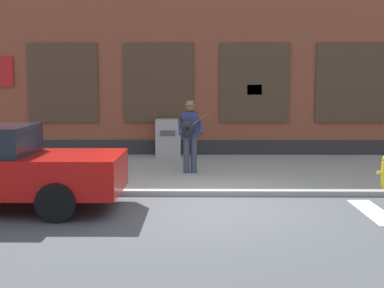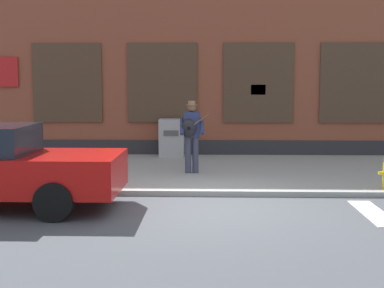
% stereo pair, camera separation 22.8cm
% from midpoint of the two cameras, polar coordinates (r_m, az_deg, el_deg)
% --- Properties ---
extents(ground_plane, '(160.00, 160.00, 0.00)m').
position_cam_midpoint_polar(ground_plane, '(9.93, 2.67, -6.79)').
color(ground_plane, '#424449').
extents(sidewalk, '(28.00, 5.54, 0.11)m').
position_cam_midpoint_polar(sidewalk, '(13.57, 2.43, -2.93)').
color(sidewalk, gray).
rests_on(sidewalk, ground).
extents(building_backdrop, '(28.00, 4.06, 6.68)m').
position_cam_midpoint_polar(building_backdrop, '(18.18, 2.31, 9.86)').
color(building_backdrop, brown).
rests_on(building_backdrop, ground).
extents(busker, '(0.72, 0.55, 1.75)m').
position_cam_midpoint_polar(busker, '(12.84, 0.44, 1.26)').
color(busker, '#33384C').
rests_on(busker, sidewalk).
extents(utility_box, '(0.73, 0.61, 1.11)m').
position_cam_midpoint_polar(utility_box, '(15.82, -1.76, 0.67)').
color(utility_box, '#9E9E9E').
rests_on(utility_box, sidewalk).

